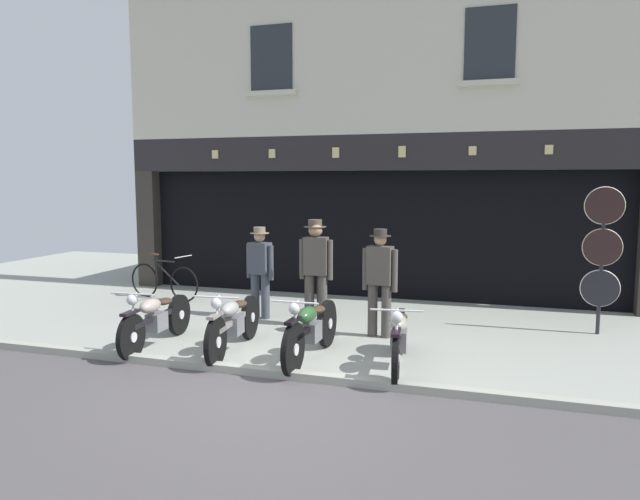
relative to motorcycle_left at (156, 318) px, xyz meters
The scene contains 13 objects.
ground 2.83m from the motorcycle_left, 39.61° to the right, with size 22.69×22.00×0.18m.
shop_facade 6.69m from the motorcycle_left, 70.80° to the left, with size 10.99×4.42×6.61m.
motorcycle_left is the anchor object (origin of this frame).
motorcycle_center_left 1.20m from the motorcycle_left, ahead, with size 0.62×2.08×0.93m.
motorcycle_center 2.35m from the motorcycle_left, ahead, with size 0.62×2.07×0.93m.
motorcycle_center_right 3.53m from the motorcycle_left, ahead, with size 0.62×1.99×0.91m.
salesman_left 2.29m from the motorcycle_left, 70.99° to the left, with size 0.55×0.33×1.60m.
shopkeeper_center 2.65m from the motorcycle_left, 44.55° to the left, with size 0.56×0.26×1.70m.
salesman_right 3.38m from the motorcycle_left, 26.97° to the left, with size 0.56×0.33×1.67m.
assistant_far_right 2.68m from the motorcycle_left, 46.00° to the left, with size 0.56×0.37×1.77m.
tyre_sign_pole 6.85m from the motorcycle_left, 23.43° to the left, with size 0.59×0.06×2.31m.
advert_board_near 4.83m from the motorcycle_left, 82.57° to the left, with size 0.73×0.03×0.90m.
leaning_bicycle 3.58m from the motorcycle_left, 120.57° to the left, with size 1.73×0.51×0.94m.
Camera 1 is at (2.62, -6.44, 2.41)m, focal length 33.09 mm.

